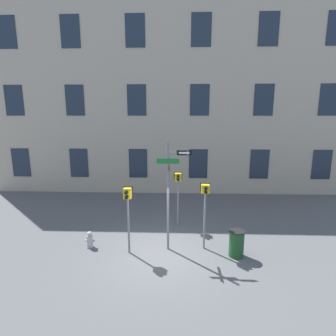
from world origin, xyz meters
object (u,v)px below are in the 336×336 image
pedestrian_signal_across (178,184)px  trash_bin (236,243)px  street_sign_pole (170,188)px  fire_hydrant (90,240)px  pedestrian_signal_right (205,199)px  pedestrian_signal_left (128,203)px

pedestrian_signal_across → trash_bin: bearing=-51.6°
street_sign_pole → fire_hydrant: (-3.19, 0.03, -2.19)m
trash_bin → pedestrian_signal_right: bearing=154.7°
street_sign_pole → pedestrian_signal_left: size_ratio=1.65×
pedestrian_signal_right → fire_hydrant: (-4.53, -0.08, -1.72)m
street_sign_pole → trash_bin: (2.49, -0.43, -2.00)m
pedestrian_signal_across → trash_bin: 3.82m
pedestrian_signal_right → fire_hydrant: bearing=-179.0°
street_sign_pole → fire_hydrant: size_ratio=6.49×
pedestrian_signal_left → fire_hydrant: (-1.64, 0.38, -1.69)m
pedestrian_signal_left → pedestrian_signal_across: pedestrian_signal_left is taller
pedestrian_signal_left → trash_bin: pedestrian_signal_left is taller
street_sign_pole → pedestrian_signal_left: 1.66m
pedestrian_signal_right → trash_bin: size_ratio=2.60×
pedestrian_signal_left → pedestrian_signal_right: pedestrian_signal_right is taller
pedestrian_signal_left → trash_bin: (4.04, -0.08, -1.50)m
pedestrian_signal_across → pedestrian_signal_left: bearing=-124.8°
street_sign_pole → pedestrian_signal_right: (1.34, 0.11, -0.48)m
street_sign_pole → pedestrian_signal_across: street_sign_pole is taller
street_sign_pole → pedestrian_signal_right: 1.43m
pedestrian_signal_right → trash_bin: 1.98m
street_sign_pole → fire_hydrant: bearing=179.5°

